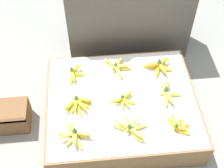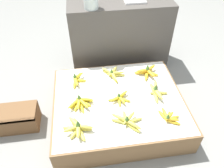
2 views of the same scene
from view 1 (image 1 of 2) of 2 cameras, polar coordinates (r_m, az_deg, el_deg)
ground_plane at (r=2.51m, az=1.69°, el=-5.98°), size 10.00×10.00×0.00m
display_platform at (r=2.41m, az=1.75°, el=-4.45°), size 1.12×0.95×0.23m
back_vendor_table at (r=2.80m, az=2.94°, el=12.64°), size 1.05×0.41×0.75m
wooden_crate at (r=2.53m, az=-19.35°, el=-5.70°), size 0.40×0.22×0.19m
banana_bunch_front_left at (r=2.13m, az=-6.97°, el=-9.14°), size 0.24×0.24×0.11m
banana_bunch_front_midleft at (r=2.15m, az=3.37°, el=-8.06°), size 0.25×0.23×0.10m
banana_bunch_front_midright at (r=2.21m, az=11.96°, el=-7.40°), size 0.16×0.18×0.09m
banana_bunch_middle_left at (r=2.27m, az=-6.28°, el=-3.54°), size 0.22×0.17×0.10m
banana_bunch_middle_midleft at (r=2.29m, az=2.14°, el=-2.82°), size 0.20×0.17×0.09m
banana_bunch_middle_midright at (r=2.35m, az=9.95°, el=-1.45°), size 0.16×0.26×0.11m
banana_bunch_back_left at (r=2.46m, az=-6.95°, el=2.07°), size 0.13×0.22×0.10m
banana_bunch_back_midleft at (r=2.49m, az=0.94°, el=3.22°), size 0.22×0.25×0.09m
banana_bunch_back_midright at (r=2.52m, az=8.59°, el=3.34°), size 0.23×0.20×0.12m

